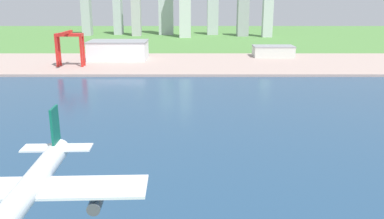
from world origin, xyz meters
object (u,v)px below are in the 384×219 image
at_px(warehouse_main, 118,50).
at_px(warehouse_annex, 273,51).
at_px(airplane_landing, 27,192).
at_px(port_crane_red, 69,41).

relative_size(warehouse_main, warehouse_annex, 1.37).
height_order(airplane_landing, warehouse_annex, airplane_landing).
height_order(warehouse_main, warehouse_annex, warehouse_main).
bearing_deg(port_crane_red, airplane_landing, -74.53).
height_order(airplane_landing, port_crane_red, airplane_landing).
distance_m(airplane_landing, warehouse_annex, 430.46).
bearing_deg(warehouse_annex, warehouse_main, -172.97).
xyz_separation_m(port_crane_red, warehouse_main, (39.90, 48.09, -15.52)).
distance_m(port_crane_red, warehouse_annex, 229.56).
distance_m(airplane_landing, warehouse_main, 394.06).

